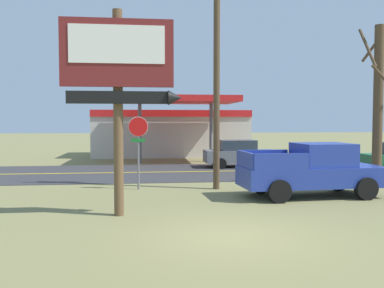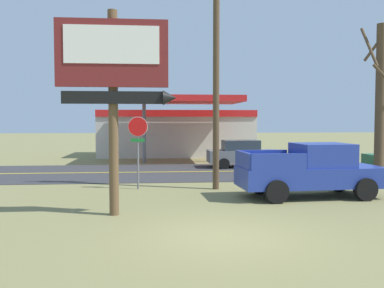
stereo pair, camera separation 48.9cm
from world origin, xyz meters
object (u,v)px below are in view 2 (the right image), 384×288
gas_station (176,131)px  pickup_blue_parked_on_lawn (312,171)px  bare_tree (380,103)px  car_grey_far_lane (242,154)px  stop_sign (138,140)px  motel_sign (115,74)px  utility_pole (216,57)px

gas_station → pickup_blue_parked_on_lawn: (3.97, -19.18, -0.98)m
bare_tree → car_grey_far_lane: 9.43m
stop_sign → bare_tree: 10.13m
pickup_blue_parked_on_lawn → gas_station: bearing=101.7°
pickup_blue_parked_on_lawn → bare_tree: bearing=28.0°
motel_sign → gas_station: (2.86, 21.67, -2.17)m
gas_station → car_grey_far_lane: bearing=-69.1°
motel_sign → utility_pole: (3.62, 4.61, 1.21)m
motel_sign → stop_sign: size_ratio=2.03×
bare_tree → car_grey_far_lane: (-4.09, 8.06, -2.70)m
bare_tree → stop_sign: bearing=177.5°
bare_tree → pickup_blue_parked_on_lawn: bare_tree is taller
gas_station → car_grey_far_lane: (3.51, -9.19, -1.11)m
utility_pole → gas_station: size_ratio=0.83×
utility_pole → car_grey_far_lane: 9.48m
utility_pole → gas_station: (-0.75, 17.06, -3.38)m
utility_pole → motel_sign: bearing=-128.1°
car_grey_far_lane → stop_sign: bearing=-127.9°
gas_station → car_grey_far_lane: gas_station is taller
stop_sign → pickup_blue_parked_on_lawn: (6.37, -2.38, -1.06)m
bare_tree → gas_station: size_ratio=0.57×
utility_pole → gas_station: bearing=92.5°
motel_sign → bare_tree: bare_tree is taller
gas_station → pickup_blue_parked_on_lawn: bearing=-78.3°
pickup_blue_parked_on_lawn → car_grey_far_lane: pickup_blue_parked_on_lawn is taller
motel_sign → gas_station: motel_sign is taller
gas_station → utility_pole: bearing=-87.5°
utility_pole → car_grey_far_lane: utility_pole is taller
pickup_blue_parked_on_lawn → stop_sign: bearing=159.6°
stop_sign → car_grey_far_lane: size_ratio=0.70×
gas_station → stop_sign: bearing=-98.1°
motel_sign → utility_pole: bearing=51.9°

